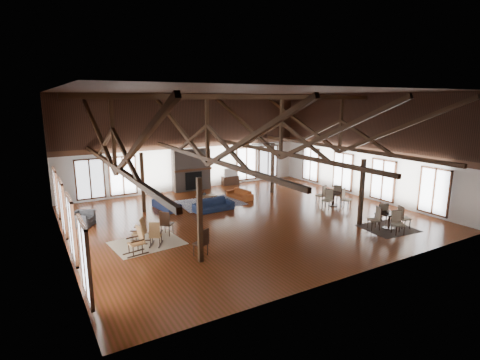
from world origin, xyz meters
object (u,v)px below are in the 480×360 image
armchair (82,219)px  cafe_table_far (333,197)px  sofa_navy_left (166,204)px  coffee_table (206,197)px  sofa_orange (240,194)px  cafe_table_near (389,218)px  sofa_navy_front (214,205)px  tv_console (230,180)px

armchair → cafe_table_far: cafe_table_far is taller
sofa_navy_left → armchair: size_ratio=1.96×
coffee_table → armchair: armchair is taller
sofa_orange → cafe_table_near: 8.46m
sofa_orange → coffee_table: 2.09m
coffee_table → cafe_table_far: size_ratio=0.54×
sofa_navy_left → sofa_orange: bearing=-99.1°
cafe_table_near → sofa_orange: bearing=111.6°
sofa_navy_front → sofa_navy_left: size_ratio=1.07×
sofa_navy_front → armchair: size_ratio=2.10×
armchair → tv_console: bearing=-34.4°
coffee_table → tv_console: size_ratio=0.92×
sofa_navy_left → cafe_table_far: bearing=-124.3°
cafe_table_far → cafe_table_near: bearing=-97.1°
sofa_navy_left → coffee_table: size_ratio=1.81×
sofa_navy_front → sofa_orange: sofa_navy_front is taller
armchair → cafe_table_far: bearing=-71.6°
sofa_navy_front → sofa_navy_left: bearing=141.9°
sofa_navy_left → armchair: (-4.21, -0.66, 0.04)m
sofa_orange → tv_console: size_ratio=1.52×
armchair → cafe_table_near: size_ratio=0.51×
sofa_navy_front → cafe_table_far: size_ratio=1.06×
sofa_orange → tv_console: bearing=151.4°
coffee_table → sofa_navy_left: bearing=-178.4°
sofa_navy_front → armchair: armchair is taller
sofa_navy_front → armchair: 6.28m
coffee_table → cafe_table_far: bearing=-34.8°
sofa_navy_front → tv_console: 6.11m
coffee_table → sofa_orange: bearing=-3.1°
cafe_table_far → sofa_navy_left: bearing=153.9°
sofa_navy_left → coffee_table: bearing=-96.9°
armchair → cafe_table_far: size_ratio=0.50×
sofa_navy_front → sofa_navy_left: 2.51m
sofa_orange → tv_console: 3.68m
tv_console → sofa_orange: bearing=-110.3°
sofa_orange → coffee_table: size_ratio=1.64×
sofa_orange → cafe_table_far: bearing=34.7°
sofa_navy_left → tv_console: tv_console is taller
sofa_navy_left → armchair: 4.26m
sofa_navy_front → cafe_table_far: 6.49m
cafe_table_near → sofa_navy_left: bearing=133.5°
sofa_orange → cafe_table_far: 5.30m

